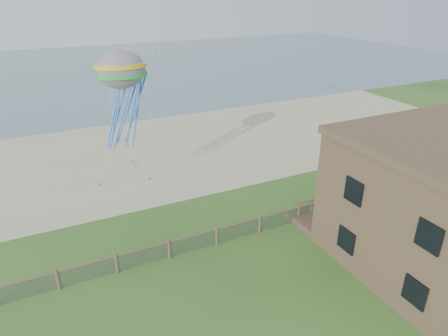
% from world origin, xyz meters
% --- Properties ---
extents(ground, '(160.00, 160.00, 0.00)m').
position_xyz_m(ground, '(0.00, 0.00, 0.00)').
color(ground, '#2F531C').
rests_on(ground, ground).
extents(sand_beach, '(72.00, 20.00, 0.02)m').
position_xyz_m(sand_beach, '(0.00, 22.00, 0.00)').
color(sand_beach, tan).
rests_on(sand_beach, ground).
extents(ocean, '(160.00, 68.00, 0.02)m').
position_xyz_m(ocean, '(0.00, 66.00, 0.00)').
color(ocean, slate).
rests_on(ocean, ground).
extents(chainlink_fence, '(36.20, 0.20, 1.25)m').
position_xyz_m(chainlink_fence, '(0.00, 6.00, 0.55)').
color(chainlink_fence, '#4F382C').
rests_on(chainlink_fence, ground).
extents(motel_deck, '(15.00, 2.00, 0.50)m').
position_xyz_m(motel_deck, '(13.00, 5.00, 0.25)').
color(motel_deck, brown).
rests_on(motel_deck, ground).
extents(picnic_table, '(2.20, 1.81, 0.83)m').
position_xyz_m(picnic_table, '(7.29, 2.00, 0.42)').
color(picnic_table, brown).
rests_on(picnic_table, ground).
extents(octopus_kite, '(4.06, 3.57, 6.95)m').
position_xyz_m(octopus_kite, '(-2.97, 14.21, 7.58)').
color(octopus_kite, orange).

